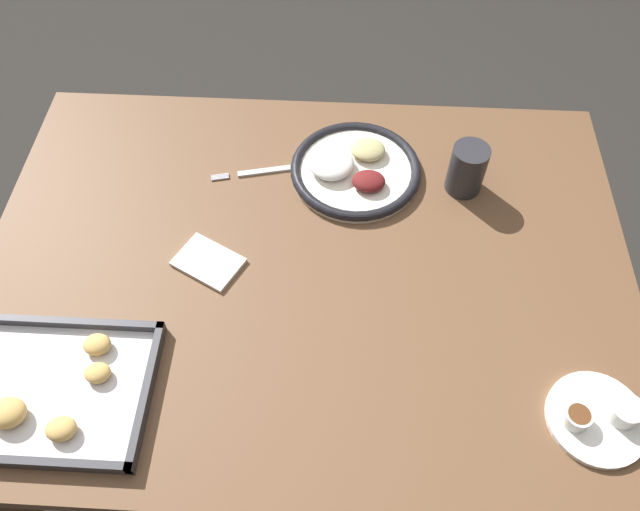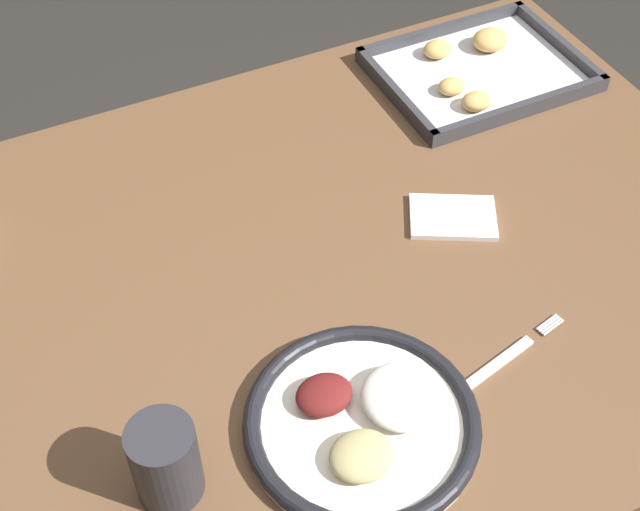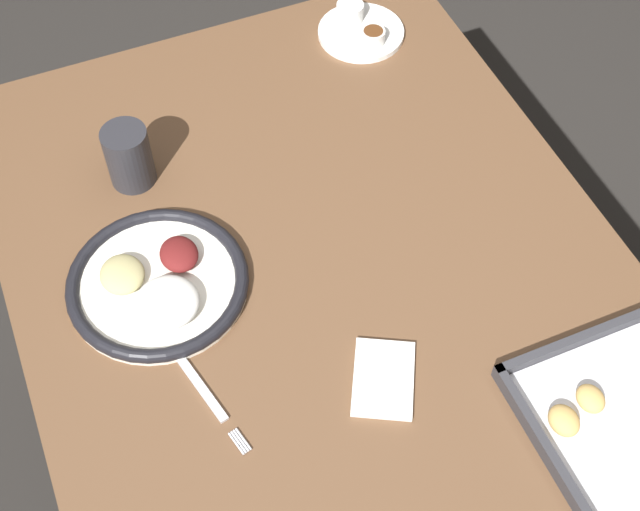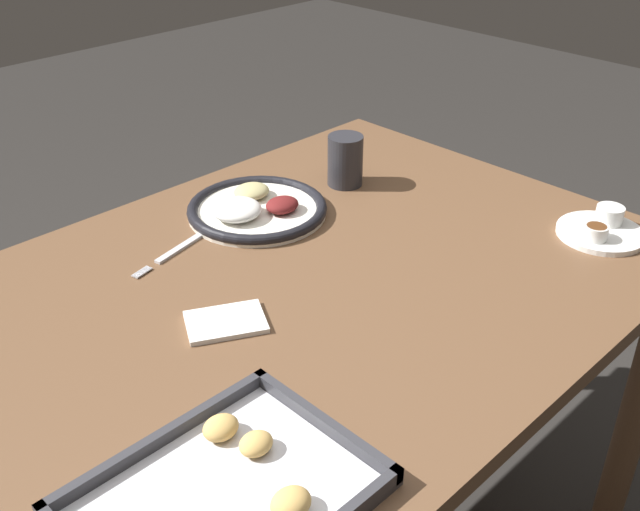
{
  "view_description": "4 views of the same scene",
  "coord_description": "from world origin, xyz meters",
  "px_view_note": "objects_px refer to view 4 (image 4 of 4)",
  "views": [
    {
      "loc": [
        -0.06,
        0.62,
        1.68
      ],
      "look_at": [
        -0.02,
        0.0,
        0.79
      ],
      "focal_mm": 35.0,
      "sensor_mm": 36.0,
      "label": 1
    },
    {
      "loc": [
        -0.35,
        -0.67,
        1.59
      ],
      "look_at": [
        -0.02,
        0.0,
        0.79
      ],
      "focal_mm": 50.0,
      "sensor_mm": 36.0,
      "label": 2
    },
    {
      "loc": [
        0.65,
        -0.28,
        1.81
      ],
      "look_at": [
        -0.02,
        0.0,
        0.79
      ],
      "focal_mm": 50.0,
      "sensor_mm": 36.0,
      "label": 3
    },
    {
      "loc": [
        0.7,
        0.73,
        1.4
      ],
      "look_at": [
        -0.02,
        0.0,
        0.79
      ],
      "focal_mm": 42.0,
      "sensor_mm": 36.0,
      "label": 4
    }
  ],
  "objects_px": {
    "dinner_plate": "(256,208)",
    "drinking_cup": "(345,160)",
    "saucer_plate": "(602,228)",
    "baking_tray": "(227,496)",
    "napkin": "(226,322)",
    "fork": "(180,248)"
  },
  "relations": [
    {
      "from": "dinner_plate",
      "to": "drinking_cup",
      "type": "bearing_deg",
      "value": 173.48
    },
    {
      "from": "saucer_plate",
      "to": "dinner_plate",
      "type": "bearing_deg",
      "value": -51.81
    },
    {
      "from": "dinner_plate",
      "to": "baking_tray",
      "type": "xyz_separation_m",
      "value": [
        0.46,
        0.49,
        -0.0
      ]
    },
    {
      "from": "baking_tray",
      "to": "napkin",
      "type": "height_order",
      "value": "baking_tray"
    },
    {
      "from": "fork",
      "to": "drinking_cup",
      "type": "xyz_separation_m",
      "value": [
        -0.39,
        0.02,
        0.05
      ]
    },
    {
      "from": "baking_tray",
      "to": "saucer_plate",
      "type": "bearing_deg",
      "value": -179.77
    },
    {
      "from": "drinking_cup",
      "to": "napkin",
      "type": "distance_m",
      "value": 0.51
    },
    {
      "from": "napkin",
      "to": "baking_tray",
      "type": "bearing_deg",
      "value": 51.78
    },
    {
      "from": "saucer_plate",
      "to": "napkin",
      "type": "height_order",
      "value": "saucer_plate"
    },
    {
      "from": "saucer_plate",
      "to": "drinking_cup",
      "type": "bearing_deg",
      "value": -69.79
    },
    {
      "from": "saucer_plate",
      "to": "baking_tray",
      "type": "relative_size",
      "value": 0.49
    },
    {
      "from": "dinner_plate",
      "to": "fork",
      "type": "distance_m",
      "value": 0.18
    },
    {
      "from": "baking_tray",
      "to": "dinner_plate",
      "type": "bearing_deg",
      "value": -133.16
    },
    {
      "from": "fork",
      "to": "drinking_cup",
      "type": "bearing_deg",
      "value": 164.19
    },
    {
      "from": "fork",
      "to": "napkin",
      "type": "height_order",
      "value": "napkin"
    },
    {
      "from": "saucer_plate",
      "to": "napkin",
      "type": "relative_size",
      "value": 1.1
    },
    {
      "from": "dinner_plate",
      "to": "drinking_cup",
      "type": "height_order",
      "value": "drinking_cup"
    },
    {
      "from": "saucer_plate",
      "to": "napkin",
      "type": "xyz_separation_m",
      "value": [
        0.64,
        -0.25,
        -0.01
      ]
    },
    {
      "from": "saucer_plate",
      "to": "drinking_cup",
      "type": "distance_m",
      "value": 0.49
    },
    {
      "from": "dinner_plate",
      "to": "saucer_plate",
      "type": "height_order",
      "value": "dinner_plate"
    },
    {
      "from": "dinner_plate",
      "to": "fork",
      "type": "xyz_separation_m",
      "value": [
        0.18,
        0.01,
        -0.01
      ]
    },
    {
      "from": "fork",
      "to": "dinner_plate",
      "type": "bearing_deg",
      "value": 168.78
    }
  ]
}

